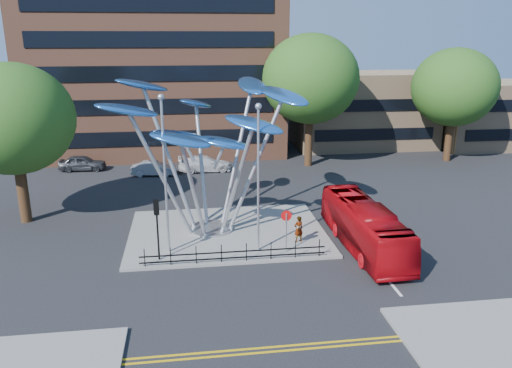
{
  "coord_description": "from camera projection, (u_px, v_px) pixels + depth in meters",
  "views": [
    {
      "loc": [
        -3.21,
        -22.77,
        11.79
      ],
      "look_at": [
        0.51,
        4.0,
        3.75
      ],
      "focal_mm": 35.0,
      "sensor_mm": 36.0,
      "label": 1
    }
  ],
  "objects": [
    {
      "name": "tree_right",
      "position": [
        310.0,
        79.0,
        45.05
      ],
      "size": [
        8.8,
        8.8,
        12.11
      ],
      "color": "black",
      "rests_on": "ground"
    },
    {
      "name": "red_bus",
      "position": [
        364.0,
        226.0,
        28.55
      ],
      "size": [
        2.44,
        9.66,
        2.68
      ],
      "primitive_type": "imported",
      "rotation": [
        0.0,
        0.0,
        0.02
      ],
      "color": "#A5070E",
      "rests_on": "ground"
    },
    {
      "name": "parked_car_right",
      "position": [
        205.0,
        164.0,
        45.06
      ],
      "size": [
        4.87,
        2.14,
        1.39
      ],
      "primitive_type": "imported",
      "rotation": [
        0.0,
        0.0,
        1.61
      ],
      "color": "silver",
      "rests_on": "ground"
    },
    {
      "name": "tree_far",
      "position": [
        454.0,
        87.0,
        47.17
      ],
      "size": [
        8.0,
        8.0,
        10.81
      ],
      "color": "black",
      "rests_on": "ground"
    },
    {
      "name": "low_building_near",
      "position": [
        363.0,
        110.0,
        54.85
      ],
      "size": [
        15.0,
        8.0,
        8.0
      ],
      "primitive_type": "cube",
      "color": "tan",
      "rests_on": "ground"
    },
    {
      "name": "low_building_far",
      "position": [
        491.0,
        114.0,
        54.95
      ],
      "size": [
        12.0,
        8.0,
        7.0
      ],
      "primitive_type": "cube",
      "color": "tan",
      "rests_on": "ground"
    },
    {
      "name": "brick_tower",
      "position": [
        155.0,
        3.0,
        50.71
      ],
      "size": [
        25.0,
        15.0,
        30.0
      ],
      "primitive_type": "cube",
      "color": "brown",
      "rests_on": "ground"
    },
    {
      "name": "street_lamp_left",
      "position": [
        164.0,
        162.0,
        26.6
      ],
      "size": [
        0.36,
        0.36,
        8.8
      ],
      "color": "#9EA0A5",
      "rests_on": "traffic_island"
    },
    {
      "name": "pedestrian_railing_front",
      "position": [
        234.0,
        254.0,
        26.72
      ],
      "size": [
        10.0,
        0.06,
        1.0
      ],
      "color": "black",
      "rests_on": "traffic_island"
    },
    {
      "name": "traffic_island",
      "position": [
        227.0,
        233.0,
        30.94
      ],
      "size": [
        12.0,
        9.0,
        0.15
      ],
      "primitive_type": "cube",
      "color": "slate",
      "rests_on": "ground"
    },
    {
      "name": "ground",
      "position": [
        257.0,
        277.0,
        25.4
      ],
      "size": [
        120.0,
        120.0,
        0.0
      ],
      "primitive_type": "plane",
      "color": "black",
      "rests_on": "ground"
    },
    {
      "name": "parked_car_left",
      "position": [
        82.0,
        163.0,
        45.34
      ],
      "size": [
        4.19,
        1.82,
        1.41
      ],
      "primitive_type": "imported",
      "rotation": [
        0.0,
        0.0,
        1.53
      ],
      "color": "#393B40",
      "rests_on": "ground"
    },
    {
      "name": "leaf_sculpture",
      "position": [
        207.0,
        122.0,
        29.51
      ],
      "size": [
        12.72,
        9.54,
        9.51
      ],
      "color": "#9EA0A5",
      "rests_on": "traffic_island"
    },
    {
      "name": "tree_left",
      "position": [
        13.0,
        119.0,
        31.1
      ],
      "size": [
        7.6,
        7.6,
        10.32
      ],
      "color": "black",
      "rests_on": "ground"
    },
    {
      "name": "no_entry_sign_island",
      "position": [
        286.0,
        224.0,
        27.54
      ],
      "size": [
        0.6,
        0.1,
        2.45
      ],
      "color": "#9EA0A5",
      "rests_on": "traffic_island"
    },
    {
      "name": "pedestrian",
      "position": [
        299.0,
        229.0,
        29.14
      ],
      "size": [
        0.67,
        0.54,
        1.6
      ],
      "primitive_type": "imported",
      "rotation": [
        0.0,
        0.0,
        3.45
      ],
      "color": "gray",
      "rests_on": "traffic_island"
    },
    {
      "name": "street_lamp_right",
      "position": [
        258.0,
        165.0,
        26.86
      ],
      "size": [
        0.36,
        0.36,
        8.3
      ],
      "color": "#9EA0A5",
      "rests_on": "traffic_island"
    },
    {
      "name": "double_yellow_near",
      "position": [
        278.0,
        347.0,
        19.7
      ],
      "size": [
        40.0,
        0.12,
        0.01
      ],
      "primitive_type": "cube",
      "color": "gold",
      "rests_on": "ground"
    },
    {
      "name": "traffic_light_island",
      "position": [
        157.0,
        217.0,
        26.37
      ],
      "size": [
        0.28,
        0.18,
        3.42
      ],
      "color": "black",
      "rests_on": "traffic_island"
    },
    {
      "name": "parked_car_mid",
      "position": [
        154.0,
        168.0,
        43.71
      ],
      "size": [
        3.97,
        1.68,
        1.27
      ],
      "primitive_type": "imported",
      "rotation": [
        0.0,
        0.0,
        1.48
      ],
      "color": "#AAADB2",
      "rests_on": "ground"
    },
    {
      "name": "double_yellow_far",
      "position": [
        279.0,
        351.0,
        19.42
      ],
      "size": [
        40.0,
        0.12,
        0.01
      ],
      "primitive_type": "cube",
      "color": "gold",
      "rests_on": "ground"
    }
  ]
}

